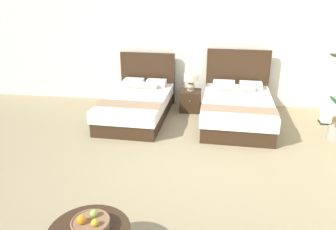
# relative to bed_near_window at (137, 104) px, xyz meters

# --- Properties ---
(ground_plane) EXTENTS (10.14, 10.05, 0.02)m
(ground_plane) POSITION_rel_bed_near_window_xyz_m (1.04, -2.05, -0.30)
(ground_plane) COLOR #918260
(wall_back) EXTENTS (10.14, 0.12, 2.66)m
(wall_back) POSITION_rel_bed_near_window_xyz_m (1.04, 1.18, 1.04)
(wall_back) COLOR silver
(wall_back) RESTS_ON ground
(bed_near_window) EXTENTS (1.35, 2.25, 1.21)m
(bed_near_window) POSITION_rel_bed_near_window_xyz_m (0.00, 0.00, 0.00)
(bed_near_window) COLOR #352214
(bed_near_window) RESTS_ON ground
(bed_near_corner) EXTENTS (1.46, 2.19, 1.34)m
(bed_near_corner) POSITION_rel_bed_near_window_xyz_m (2.09, -0.00, 0.02)
(bed_near_corner) COLOR #352214
(bed_near_corner) RESTS_ON ground
(nightstand) EXTENTS (0.45, 0.47, 0.47)m
(nightstand) POSITION_rel_bed_near_window_xyz_m (1.10, 0.56, -0.05)
(nightstand) COLOR #352214
(nightstand) RESTS_ON ground
(table_lamp) EXTENTS (0.32, 0.32, 0.37)m
(table_lamp) POSITION_rel_bed_near_window_xyz_m (1.10, 0.58, 0.42)
(table_lamp) COLOR tan
(table_lamp) RESTS_ON nightstand
(fruit_bowl) EXTENTS (0.37, 0.37, 0.17)m
(fruit_bowl) POSITION_rel_bed_near_window_xyz_m (0.46, -3.99, 0.21)
(fruit_bowl) COLOR #865F43
(fruit_bowl) RESTS_ON coffee_table
(floor_lamp_corner) EXTENTS (0.22, 0.22, 1.42)m
(floor_lamp_corner) POSITION_rel_bed_near_window_xyz_m (3.91, 0.19, 0.42)
(floor_lamp_corner) COLOR black
(floor_lamp_corner) RESTS_ON ground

